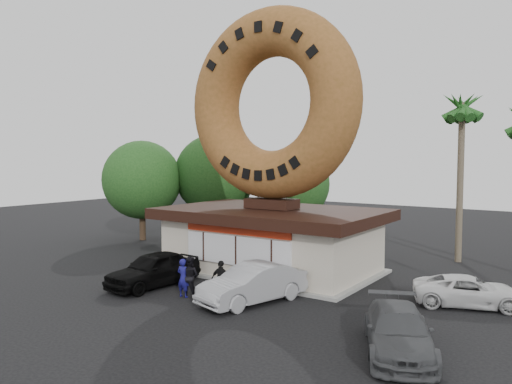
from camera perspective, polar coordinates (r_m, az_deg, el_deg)
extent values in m
plane|color=black|center=(21.82, -6.98, -11.86)|extent=(90.00, 90.00, 0.00)
cube|color=beige|center=(26.16, 1.79, -5.80)|extent=(10.00, 6.00, 3.00)
cube|color=#999993|center=(26.44, 1.79, -8.84)|extent=(10.60, 6.60, 0.15)
cube|color=#3F3F3F|center=(25.94, 1.80, -2.42)|extent=(10.00, 6.00, 0.10)
cube|color=black|center=(25.95, 1.80, -2.53)|extent=(11.20, 7.20, 0.55)
cube|color=silver|center=(23.69, -2.24, -6.71)|extent=(6.00, 0.12, 1.40)
cube|color=#A6240E|center=(23.51, -2.28, -4.32)|extent=(6.00, 0.10, 0.45)
cube|color=black|center=(25.89, 1.80, -1.32)|extent=(2.60, 1.40, 0.50)
torus|color=#9B5C2D|center=(25.92, 1.83, 10.01)|extent=(9.73, 2.48, 9.73)
cylinder|color=#473321|center=(37.30, -4.65, -2.64)|extent=(0.44, 0.44, 3.30)
sphere|color=#1B4418|center=(37.07, -4.68, 1.97)|extent=(6.00, 6.00, 6.00)
cylinder|color=#473321|center=(35.83, 4.23, -3.26)|extent=(0.44, 0.44, 2.86)
sphere|color=#1B4418|center=(35.60, 4.25, 0.89)|extent=(5.20, 5.20, 5.20)
cylinder|color=#473321|center=(36.82, -12.85, -2.98)|extent=(0.44, 0.44, 3.08)
sphere|color=#1B4418|center=(36.59, -12.92, 1.37)|extent=(5.60, 5.60, 5.60)
cylinder|color=#726651|center=(30.40, 22.30, 0.96)|extent=(0.36, 0.36, 9.00)
cylinder|color=#59595E|center=(35.52, 7.85, 0.81)|extent=(0.18, 0.18, 8.00)
cylinder|color=#59595E|center=(35.12, 9.24, 7.13)|extent=(1.80, 0.12, 0.12)
cube|color=#59595E|center=(34.74, 10.59, 7.06)|extent=(0.45, 0.20, 0.12)
imported|color=navy|center=(21.73, -8.31, -9.69)|extent=(0.63, 0.43, 1.65)
imported|color=black|center=(21.77, -7.60, -9.55)|extent=(0.95, 0.81, 1.73)
imported|color=black|center=(21.23, -3.99, -10.00)|extent=(1.00, 0.50, 1.64)
imported|color=black|center=(23.69, -11.64, -8.65)|extent=(2.23, 4.81, 1.60)
imported|color=#A6A7AC|center=(20.72, -0.39, -10.43)|extent=(2.88, 5.06, 1.58)
imported|color=#4D4F51|center=(16.29, 15.97, -15.03)|extent=(3.69, 5.07, 1.36)
imported|color=silver|center=(22.03, 23.22, -10.38)|extent=(4.75, 3.36, 1.20)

